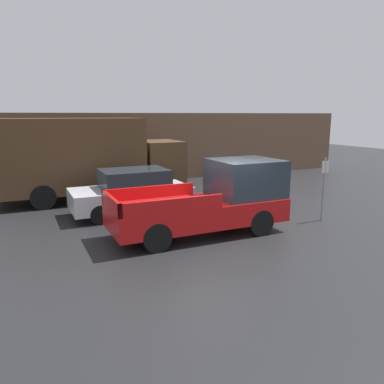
% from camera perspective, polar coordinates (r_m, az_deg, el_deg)
% --- Properties ---
extents(ground_plane, '(60.00, 60.00, 0.00)m').
position_cam_1_polar(ground_plane, '(11.48, 4.36, -6.51)').
color(ground_plane, '#232326').
extents(building_wall, '(28.00, 0.15, 3.67)m').
position_cam_1_polar(building_wall, '(20.20, -9.51, 6.59)').
color(building_wall, brown).
rests_on(building_wall, ground).
extents(pickup_truck, '(5.33, 2.05, 2.21)m').
position_cam_1_polar(pickup_truck, '(11.48, 3.36, -1.20)').
color(pickup_truck, red).
rests_on(pickup_truck, ground).
extents(car, '(4.27, 1.97, 1.65)m').
position_cam_1_polar(car, '(13.79, -9.12, 0.02)').
color(car, silver).
rests_on(car, ground).
extents(delivery_truck, '(7.80, 2.50, 3.44)m').
position_cam_1_polar(delivery_truck, '(16.48, -15.99, 5.19)').
color(delivery_truck, '#4C331E').
rests_on(delivery_truck, ground).
extents(parking_sign, '(0.30, 0.07, 2.16)m').
position_cam_1_polar(parking_sign, '(13.44, 19.43, 0.93)').
color(parking_sign, gray).
rests_on(parking_sign, ground).
extents(newspaper_box, '(0.45, 0.40, 1.08)m').
position_cam_1_polar(newspaper_box, '(21.94, 3.63, 3.72)').
color(newspaper_box, '#194CB2').
rests_on(newspaper_box, ground).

